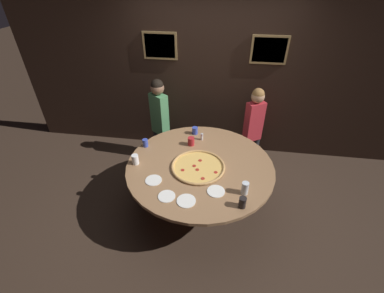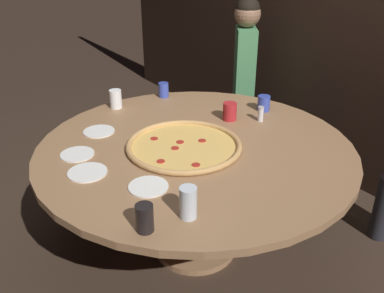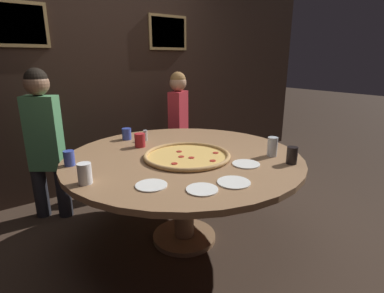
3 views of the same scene
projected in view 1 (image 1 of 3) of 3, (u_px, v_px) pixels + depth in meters
ground_plane at (199, 205)px, 3.57m from camera, size 24.00×24.00×0.00m
back_wall at (212, 77)px, 4.03m from camera, size 6.40×0.08×2.60m
dining_table at (200, 171)px, 3.21m from camera, size 1.80×1.80×0.74m
giant_pizza at (198, 167)px, 3.08m from camera, size 0.65×0.65×0.03m
drink_cup_centre_back at (191, 141)px, 3.45m from camera, size 0.09×0.09×0.11m
drink_cup_near_right at (145, 143)px, 3.43m from camera, size 0.07×0.07×0.11m
drink_cup_front_edge at (195, 131)px, 3.68m from camera, size 0.08×0.08×0.10m
drink_cup_near_left at (135, 159)px, 3.12m from camera, size 0.08×0.08×0.13m
drink_cup_by_shaker at (242, 202)px, 2.55m from camera, size 0.07×0.07×0.12m
drink_cup_far_left at (245, 188)px, 2.70m from camera, size 0.08×0.08×0.15m
white_plate_right_side at (216, 191)px, 2.76m from camera, size 0.19×0.19×0.01m
white_plate_near_front at (167, 196)px, 2.70m from camera, size 0.18×0.18×0.01m
white_plate_far_back at (186, 201)px, 2.65m from camera, size 0.20×0.20×0.01m
white_plate_left_side at (153, 180)px, 2.90m from camera, size 0.19×0.19×0.01m
condiment_shaker at (202, 137)px, 3.56m from camera, size 0.04×0.04×0.10m
diner_centre_back at (254, 123)px, 3.96m from camera, size 0.34×0.27×1.31m
diner_far_left at (160, 116)px, 4.07m from camera, size 0.35×0.30×1.38m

